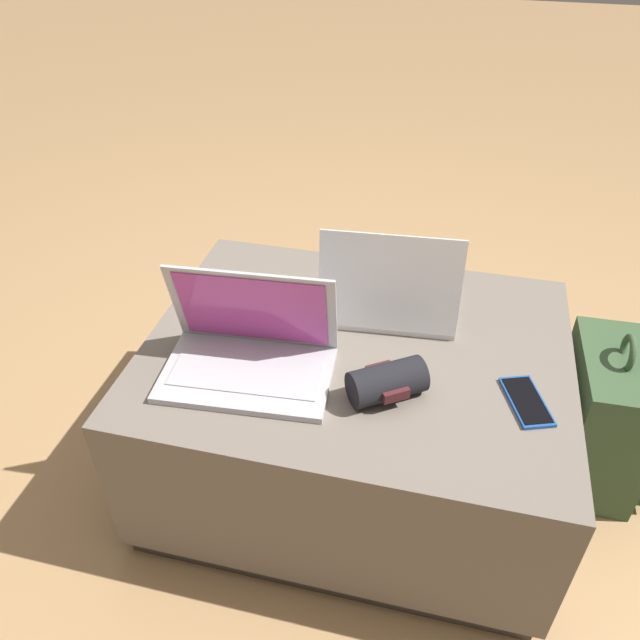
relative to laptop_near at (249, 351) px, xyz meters
The scene contains 7 objects.
ground_plane 0.58m from the laptop_near, 31.99° to the left, with size 14.00×14.00×0.00m, color tan.
ottoman 0.39m from the laptop_near, 31.99° to the left, with size 1.01×0.79×0.46m.
laptop_near is the anchor object (origin of this frame).
laptop_far 0.39m from the laptop_near, 45.88° to the left, with size 0.36×0.27×0.26m.
cell_phone 0.62m from the laptop_near, ahead, with size 0.12×0.17×0.01m.
backpack 0.99m from the laptop_near, 19.01° to the left, with size 0.25×0.34×0.48m.
wrist_brace 0.32m from the laptop_near, ahead, with size 0.18×0.16×0.08m.
Camera 1 is at (0.18, -1.14, 1.43)m, focal length 35.00 mm.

